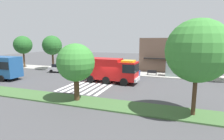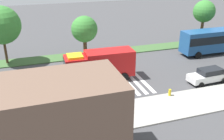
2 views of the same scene
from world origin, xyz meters
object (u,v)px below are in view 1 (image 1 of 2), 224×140
bus_stop_shelter (177,66)px  sidewalk_tree_west (52,45)px  fire_truck (111,69)px  parked_car_mid (61,68)px  parked_car_east (125,72)px  bench_near_shelter (152,73)px  fire_hydrant (93,70)px  median_tree_west (76,63)px  street_lamp (211,57)px  sidewalk_tree_far_west (23,45)px  median_tree_center (198,51)px

bus_stop_shelter → sidewalk_tree_west: (-24.42, -0.29, 3.20)m
fire_truck → bus_stop_shelter: (9.03, 7.05, -0.10)m
parked_car_mid → parked_car_east: (12.87, 0.00, 0.02)m
fire_truck → bench_near_shelter: bearing=56.6°
fire_truck → parked_car_east: size_ratio=1.80×
fire_truck → fire_hydrant: (-5.96, 6.27, -1.50)m
median_tree_west → fire_hydrant: (-5.45, 15.18, -3.48)m
street_lamp → fire_hydrant: street_lamp is taller
sidewalk_tree_far_west → sidewalk_tree_west: sidewalk_tree_west is taller
street_lamp → parked_car_east: bearing=-172.1°
median_tree_center → sidewalk_tree_west: bearing=148.7°
bus_stop_shelter → street_lamp: size_ratio=0.58×
fire_truck → bus_stop_shelter: fire_truck is taller
bus_stop_shelter → bench_near_shelter: bearing=179.6°
parked_car_mid → sidewalk_tree_west: 5.87m
street_lamp → median_tree_west: street_lamp is taller
bench_near_shelter → sidewalk_tree_west: size_ratio=0.23×
parked_car_east → sidewalk_tree_far_west: sidewalk_tree_far_west is taller
parked_car_mid → street_lamp: (25.79, 1.80, 2.84)m
bench_near_shelter → fire_hydrant: bench_near_shelter is taller
parked_car_mid → bus_stop_shelter: bus_stop_shelter is taller
street_lamp → sidewalk_tree_west: bearing=179.2°
median_tree_center → street_lamp: bearing=77.4°
parked_car_east → median_tree_center: median_tree_center is taller
fire_truck → parked_car_mid: 12.86m
median_tree_center → bus_stop_shelter: bearing=94.9°
median_tree_west → fire_hydrant: size_ratio=8.23×
bus_stop_shelter → sidewalk_tree_west: sidewalk_tree_west is taller
street_lamp → sidewalk_tree_far_west: (-36.96, 0.40, 1.41)m
parked_car_mid → bench_near_shelter: 17.18m
parked_car_mid → fire_hydrant: (6.01, 1.70, -0.38)m
street_lamp → bench_near_shelter: bearing=175.4°
bench_near_shelter → street_lamp: bearing=-4.6°
parked_car_east → street_lamp: size_ratio=0.77×
parked_car_east → bus_stop_shelter: size_ratio=1.32×
sidewalk_tree_far_west → median_tree_west: size_ratio=1.21×
sidewalk_tree_west → median_tree_west: size_ratio=1.21×
sidewalk_tree_far_west → median_tree_west: 27.56m
median_tree_west → median_tree_center: (10.91, 0.00, 1.40)m
fire_truck → sidewalk_tree_west: (-15.40, 6.77, 3.10)m
sidewalk_tree_west → median_tree_center: size_ratio=0.90×
fire_truck → fire_hydrant: 8.78m
median_tree_west → fire_truck: bearing=86.7°
parked_car_east → bus_stop_shelter: bearing=18.2°
bus_stop_shelter → median_tree_center: (1.37, -15.97, 3.48)m
median_tree_center → sidewalk_tree_far_west: bearing=154.9°
fire_truck → parked_car_mid: (-11.97, 4.56, -1.12)m
parked_car_east → bench_near_shelter: bearing=32.6°
bus_stop_shelter → sidewalk_tree_far_west: (-32.16, -0.29, 3.23)m
parked_car_east → sidewalk_tree_far_west: size_ratio=0.66×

